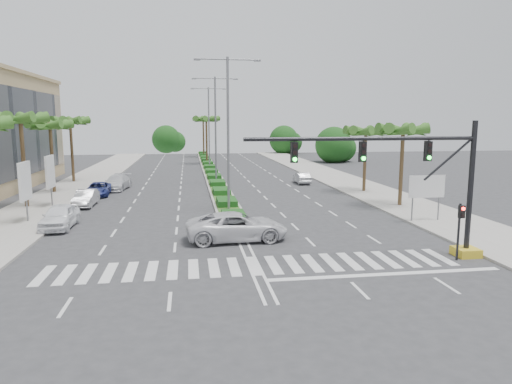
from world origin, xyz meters
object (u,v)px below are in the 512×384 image
(car_parked_c, at_px, (98,189))
(car_parked_d, at_px, (117,182))
(car_parked_b, at_px, (86,198))
(car_right, at_px, (302,178))
(car_crossing, at_px, (237,226))
(car_parked_a, at_px, (60,216))

(car_parked_c, relative_size, car_parked_d, 0.88)
(car_parked_b, bearing_deg, car_right, 28.58)
(car_crossing, xyz_separation_m, car_right, (10.14, 24.19, -0.22))
(car_parked_a, xyz_separation_m, car_parked_b, (0.00, 8.07, -0.11))
(car_parked_d, distance_m, car_crossing, 24.60)
(car_crossing, bearing_deg, car_parked_d, 22.18)
(car_parked_b, height_order, car_parked_c, car_parked_b)
(car_parked_c, bearing_deg, car_crossing, -60.03)
(car_parked_c, xyz_separation_m, car_parked_d, (1.19, 3.75, 0.12))
(car_parked_b, bearing_deg, car_parked_a, -88.71)
(car_parked_a, distance_m, car_right, 28.96)
(car_parked_a, bearing_deg, car_right, 41.93)
(car_parked_d, bearing_deg, car_parked_b, -89.58)
(car_parked_b, bearing_deg, car_parked_d, 84.01)
(car_parked_b, height_order, car_crossing, car_crossing)
(car_parked_a, distance_m, car_parked_b, 8.07)
(car_parked_a, bearing_deg, car_parked_b, 90.30)
(car_crossing, relative_size, car_right, 1.58)
(car_parked_b, xyz_separation_m, car_parked_d, (1.19, 9.31, 0.07))
(car_crossing, height_order, car_right, car_crossing)
(car_parked_d, xyz_separation_m, car_crossing, (10.32, -22.33, 0.09))
(car_parked_d, bearing_deg, car_parked_a, -86.21)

